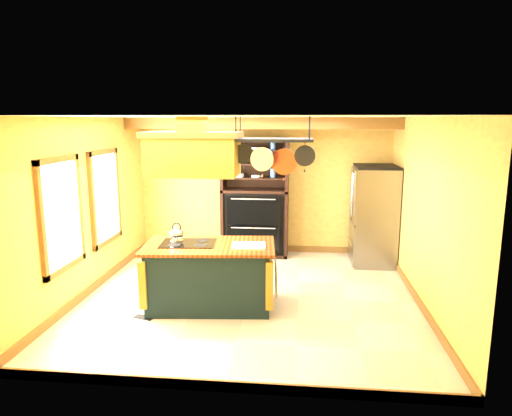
% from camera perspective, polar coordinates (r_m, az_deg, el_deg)
% --- Properties ---
extents(floor, '(5.00, 5.00, 0.00)m').
position_cam_1_polar(floor, '(7.10, -0.78, -11.00)').
color(floor, beige).
rests_on(floor, ground).
extents(ceiling, '(5.00, 5.00, 0.00)m').
position_cam_1_polar(ceiling, '(6.58, -0.84, 11.35)').
color(ceiling, white).
rests_on(ceiling, wall_back).
extents(wall_back, '(5.00, 0.02, 2.70)m').
position_cam_1_polar(wall_back, '(9.16, 0.99, 2.80)').
color(wall_back, '#DFB751').
rests_on(wall_back, floor).
extents(wall_front, '(5.00, 0.02, 2.70)m').
position_cam_1_polar(wall_front, '(4.31, -4.65, -6.76)').
color(wall_front, '#DFB751').
rests_on(wall_front, floor).
extents(wall_left, '(0.02, 5.00, 2.70)m').
position_cam_1_polar(wall_left, '(7.42, -20.36, 0.14)').
color(wall_left, '#DFB751').
rests_on(wall_left, floor).
extents(wall_right, '(0.02, 5.00, 2.70)m').
position_cam_1_polar(wall_right, '(6.89, 20.32, -0.66)').
color(wall_right, '#DFB751').
rests_on(wall_right, floor).
extents(ceiling_beam, '(5.00, 0.15, 0.20)m').
position_cam_1_polar(ceiling_beam, '(8.27, 0.54, 10.53)').
color(ceiling_beam, brown).
rests_on(ceiling_beam, ceiling).
extents(window_near, '(0.06, 1.06, 1.56)m').
position_cam_1_polar(window_near, '(6.70, -23.10, -0.74)').
color(window_near, brown).
rests_on(window_near, wall_left).
extents(window_far, '(0.06, 1.06, 1.56)m').
position_cam_1_polar(window_far, '(7.93, -18.28, 1.31)').
color(window_far, brown).
rests_on(window_far, wall_left).
extents(kitchen_island, '(1.92, 1.18, 1.11)m').
position_cam_1_polar(kitchen_island, '(6.64, -5.80, -8.32)').
color(kitchen_island, '#12262B').
rests_on(kitchen_island, floor).
extents(range_hood, '(1.30, 0.74, 0.80)m').
position_cam_1_polar(range_hood, '(6.33, -7.88, 6.99)').
color(range_hood, '#A57229').
rests_on(range_hood, ceiling).
extents(pot_rack, '(1.12, 0.53, 0.79)m').
position_cam_1_polar(pot_rack, '(6.16, 2.23, 7.66)').
color(pot_rack, black).
rests_on(pot_rack, ceiling).
extents(refrigerator, '(0.78, 0.92, 1.80)m').
position_cam_1_polar(refrigerator, '(8.73, 14.46, -1.14)').
color(refrigerator, gray).
rests_on(refrigerator, floor).
extents(hutch, '(1.30, 0.59, 2.30)m').
position_cam_1_polar(hutch, '(9.01, -0.10, -0.32)').
color(hutch, black).
rests_on(hutch, floor).
extents(floor_register, '(0.30, 0.20, 0.01)m').
position_cam_1_polar(floor_register, '(6.58, -13.84, -13.13)').
color(floor_register, black).
rests_on(floor_register, floor).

